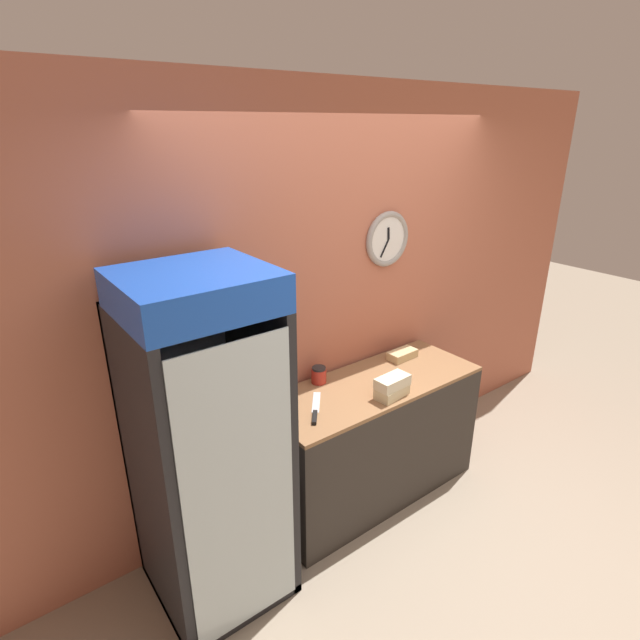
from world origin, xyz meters
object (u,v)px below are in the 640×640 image
object	(u,v)px
beverage_cooler	(202,428)
condiment_jar	(319,375)
sandwich_stack_middle	(392,382)
napkin_dispenser	(275,389)
sandwich_flat_left	(402,355)
sandwich_stack_bottom	(392,392)
chefs_knife	(315,412)

from	to	relation	value
beverage_cooler	condiment_jar	xyz separation A→B (m)	(0.91, 0.23, -0.09)
sandwich_stack_middle	napkin_dispenser	xyz separation A→B (m)	(-0.59, 0.42, -0.04)
sandwich_flat_left	sandwich_stack_middle	bearing A→B (deg)	-142.47
sandwich_flat_left	napkin_dispenser	size ratio (longest dim) A/B	1.87
sandwich_stack_middle	beverage_cooler	bearing A→B (deg)	170.78
sandwich_stack_bottom	napkin_dispenser	distance (m)	0.72
sandwich_stack_middle	condiment_jar	distance (m)	0.49
beverage_cooler	sandwich_stack_middle	size ratio (longest dim) A/B	8.10
sandwich_stack_bottom	chefs_knife	world-z (taller)	sandwich_stack_bottom
sandwich_stack_bottom	condiment_jar	distance (m)	0.49
sandwich_flat_left	chefs_knife	world-z (taller)	sandwich_flat_left
sandwich_stack_middle	chefs_knife	world-z (taller)	sandwich_stack_middle
sandwich_flat_left	condiment_jar	xyz separation A→B (m)	(-0.70, 0.08, 0.02)
beverage_cooler	napkin_dispenser	world-z (taller)	beverage_cooler
sandwich_stack_bottom	napkin_dispenser	world-z (taller)	napkin_dispenser
condiment_jar	beverage_cooler	bearing A→B (deg)	-166.03
napkin_dispenser	sandwich_flat_left	bearing A→B (deg)	-4.40
chefs_knife	sandwich_flat_left	bearing A→B (deg)	12.44
beverage_cooler	sandwich_stack_middle	world-z (taller)	beverage_cooler
condiment_jar	sandwich_flat_left	bearing A→B (deg)	-6.26
sandwich_flat_left	chefs_knife	distance (m)	0.96
sandwich_stack_middle	napkin_dispenser	bearing A→B (deg)	144.36
condiment_jar	napkin_dispenser	bearing A→B (deg)	179.54
sandwich_stack_bottom	condiment_jar	bearing A→B (deg)	121.22
beverage_cooler	sandwich_stack_bottom	world-z (taller)	beverage_cooler
sandwich_flat_left	napkin_dispenser	world-z (taller)	napkin_dispenser
sandwich_flat_left	condiment_jar	world-z (taller)	condiment_jar
beverage_cooler	sandwich_stack_bottom	xyz separation A→B (m)	(1.17, -0.19, -0.11)
sandwich_stack_bottom	napkin_dispenser	size ratio (longest dim) A/B	1.96
sandwich_flat_left	condiment_jar	size ratio (longest dim) A/B	2.03
sandwich_stack_middle	chefs_knife	distance (m)	0.52
chefs_knife	condiment_jar	size ratio (longest dim) A/B	2.77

